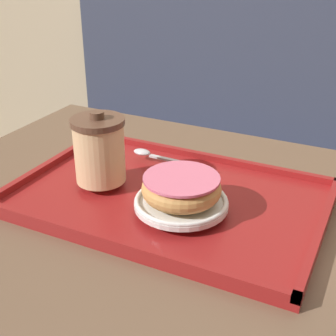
# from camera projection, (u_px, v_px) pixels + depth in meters

# --- Properties ---
(booth_bench) EXTENTS (1.20, 0.44, 1.00)m
(booth_bench) POSITION_uv_depth(u_px,v_px,m) (207.00, 185.00, 1.77)
(booth_bench) COLOR #33384C
(booth_bench) RESTS_ON ground_plane
(cafe_table) EXTENTS (0.94, 0.74, 0.75)m
(cafe_table) POSITION_uv_depth(u_px,v_px,m) (166.00, 289.00, 0.85)
(cafe_table) COLOR brown
(cafe_table) RESTS_ON ground_plane
(serving_tray) EXTENTS (0.51, 0.34, 0.02)m
(serving_tray) POSITION_uv_depth(u_px,v_px,m) (168.00, 198.00, 0.79)
(serving_tray) COLOR maroon
(serving_tray) RESTS_ON cafe_table
(coffee_cup_front) EXTENTS (0.09, 0.09, 0.12)m
(coffee_cup_front) POSITION_uv_depth(u_px,v_px,m) (98.00, 150.00, 0.79)
(coffee_cup_front) COLOR #E0B784
(coffee_cup_front) RESTS_ON serving_tray
(plate_with_chocolate_donut) EXTENTS (0.15, 0.15, 0.01)m
(plate_with_chocolate_donut) POSITION_uv_depth(u_px,v_px,m) (181.00, 202.00, 0.73)
(plate_with_chocolate_donut) COLOR white
(plate_with_chocolate_donut) RESTS_ON serving_tray
(donut_chocolate_glazed) EXTENTS (0.12, 0.12, 0.04)m
(donut_chocolate_glazed) POSITION_uv_depth(u_px,v_px,m) (181.00, 188.00, 0.72)
(donut_chocolate_glazed) COLOR tan
(donut_chocolate_glazed) RESTS_ON plate_with_chocolate_donut
(spoon) EXTENTS (0.16, 0.02, 0.01)m
(spoon) POSITION_uv_depth(u_px,v_px,m) (153.00, 155.00, 0.90)
(spoon) COLOR silver
(spoon) RESTS_ON serving_tray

